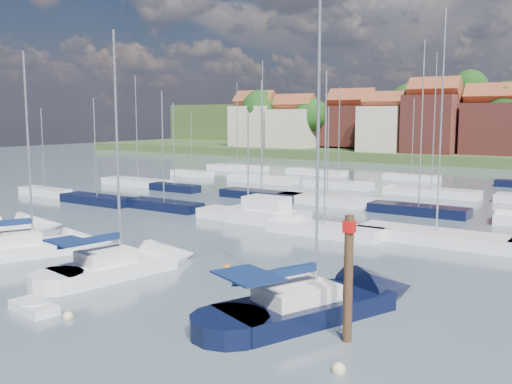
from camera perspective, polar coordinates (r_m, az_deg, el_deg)
The scene contains 12 objects.
ground at distance 62.03m, azimuth 15.39°, elevation -0.74°, with size 260.00×260.00×0.00m, color #475760.
sailboat_left at distance 38.88m, azimuth -20.48°, elevation -5.28°, with size 6.63×10.20×13.70m.
sailboat_centre at distance 33.11m, azimuth -12.35°, elevation -7.18°, with size 4.47×10.84×14.35m.
sailboat_navy at distance 26.43m, azimuth 7.74°, elevation -10.90°, with size 7.60×12.65×17.04m.
sailboat_far at distance 45.84m, azimuth -24.07°, elevation -3.59°, with size 5.09×10.81×13.91m.
tender at distance 27.85m, azimuth -21.33°, elevation -10.70°, with size 2.67×1.49×0.55m.
timber_piling at distance 22.66m, azimuth 9.16°, elevation -10.79°, with size 0.40×0.40×7.24m.
buoy_c at distance 31.32m, azimuth -18.25°, elevation -8.93°, with size 0.43×0.43×0.43m, color beige.
buoy_d at distance 26.53m, azimuth -18.26°, elevation -11.96°, with size 0.46×0.46×0.46m, color beige.
buoy_e at distance 32.66m, azimuth -2.91°, elevation -7.87°, with size 0.54×0.54×0.54m, color #D85914.
buoy_f at distance 20.66m, azimuth 8.26°, elevation -17.40°, with size 0.50×0.50×0.50m, color beige.
marina_field at distance 56.82m, azimuth 15.65°, elevation -1.05°, with size 79.62×41.41×15.93m.
Camera 1 is at (19.52, -18.23, 8.71)m, focal length 40.00 mm.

